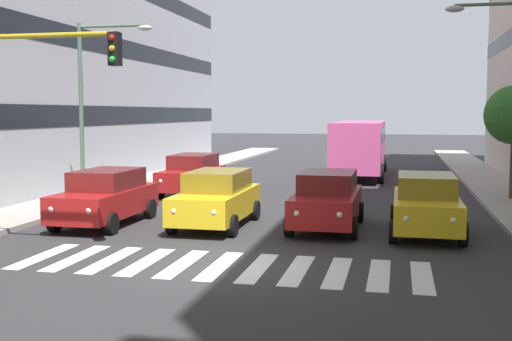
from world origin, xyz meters
TOP-DOWN VIEW (x-y plane):
  - ground_plane at (0.00, 0.00)m, footprint 180.00×180.00m
  - crosswalk_markings at (0.00, 0.00)m, footprint 9.45×2.80m
  - car_0 at (-4.76, -4.95)m, footprint 2.02×4.44m
  - car_1 at (-1.88, -5.20)m, footprint 2.02×4.44m
  - car_2 at (1.48, -4.82)m, footprint 2.02×4.44m
  - car_3 at (4.96, -4.37)m, footprint 2.02×4.44m
  - car_row2_0 at (4.63, -11.92)m, footprint 2.02×4.44m
  - bus_behind_traffic at (-1.88, -21.62)m, footprint 2.78×10.50m
  - traffic_light_gantry at (5.39, 0.19)m, footprint 4.48×0.36m
  - street_lamp_right at (7.17, -8.01)m, footprint 2.95×0.28m

SIDE VIEW (x-z plane):
  - ground_plane at x=0.00m, z-range 0.00..0.00m
  - crosswalk_markings at x=0.00m, z-range 0.00..0.01m
  - car_0 at x=-4.76m, z-range 0.03..1.75m
  - car_1 at x=-1.88m, z-range 0.03..1.75m
  - car_2 at x=1.48m, z-range 0.03..1.75m
  - car_3 at x=4.96m, z-range 0.03..1.75m
  - car_row2_0 at x=4.63m, z-range 0.03..1.75m
  - bus_behind_traffic at x=-1.88m, z-range 0.36..3.36m
  - traffic_light_gantry at x=5.39m, z-range 0.96..6.46m
  - street_lamp_right at x=7.17m, z-range 0.94..7.59m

